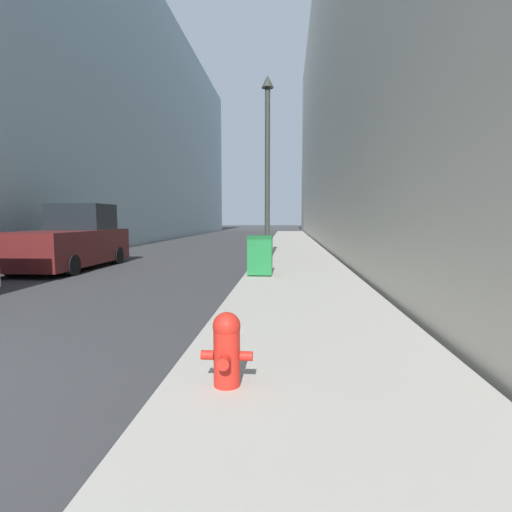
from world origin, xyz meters
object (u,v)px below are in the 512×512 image
(fire_hydrant, at_px, (227,347))
(trash_bin, at_px, (260,255))
(lamppost, at_px, (267,161))
(pickup_truck, at_px, (71,241))

(fire_hydrant, bearing_deg, trash_bin, 91.45)
(lamppost, distance_m, pickup_truck, 7.38)
(fire_hydrant, height_order, lamppost, lamppost)
(fire_hydrant, xyz_separation_m, pickup_truck, (-6.87, 9.59, 0.42))
(lamppost, bearing_deg, fire_hydrant, -89.17)
(trash_bin, relative_size, pickup_truck, 0.21)
(trash_bin, xyz_separation_m, lamppost, (0.03, 3.31, 3.04))
(trash_bin, bearing_deg, lamppost, 89.44)
(fire_hydrant, xyz_separation_m, trash_bin, (-0.19, 7.43, 0.20))
(trash_bin, bearing_deg, pickup_truck, 162.12)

